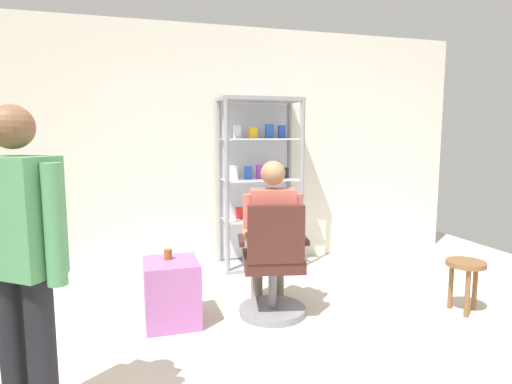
{
  "coord_description": "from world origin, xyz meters",
  "views": [
    {
      "loc": [
        -1.0,
        -1.89,
        1.49
      ],
      "look_at": [
        0.05,
        1.69,
        1.0
      ],
      "focal_mm": 30.22,
      "sensor_mm": 36.0,
      "label": 1
    }
  ],
  "objects_px": {
    "office_chair": "(273,271)",
    "seated_shopkeeper": "(271,228)",
    "display_cabinet_main": "(258,182)",
    "storage_crate": "(172,292)",
    "standing_customer": "(21,257)",
    "wooden_stool": "(465,272)",
    "tea_glass": "(168,254)"
  },
  "relations": [
    {
      "from": "office_chair",
      "to": "seated_shopkeeper",
      "type": "relative_size",
      "value": 0.74
    },
    {
      "from": "display_cabinet_main",
      "to": "storage_crate",
      "type": "distance_m",
      "value": 1.87
    },
    {
      "from": "display_cabinet_main",
      "to": "office_chair",
      "type": "height_order",
      "value": "display_cabinet_main"
    },
    {
      "from": "office_chair",
      "to": "seated_shopkeeper",
      "type": "height_order",
      "value": "seated_shopkeeper"
    },
    {
      "from": "display_cabinet_main",
      "to": "standing_customer",
      "type": "height_order",
      "value": "display_cabinet_main"
    },
    {
      "from": "seated_shopkeeper",
      "to": "standing_customer",
      "type": "height_order",
      "value": "standing_customer"
    },
    {
      "from": "display_cabinet_main",
      "to": "storage_crate",
      "type": "xyz_separation_m",
      "value": [
        -1.11,
        -1.32,
        -0.71
      ]
    },
    {
      "from": "display_cabinet_main",
      "to": "wooden_stool",
      "type": "bearing_deg",
      "value": -54.43
    },
    {
      "from": "standing_customer",
      "to": "wooden_stool",
      "type": "xyz_separation_m",
      "value": [
        3.18,
        0.69,
        -0.58
      ]
    },
    {
      "from": "display_cabinet_main",
      "to": "wooden_stool",
      "type": "height_order",
      "value": "display_cabinet_main"
    },
    {
      "from": "office_chair",
      "to": "wooden_stool",
      "type": "height_order",
      "value": "office_chair"
    },
    {
      "from": "display_cabinet_main",
      "to": "tea_glass",
      "type": "height_order",
      "value": "display_cabinet_main"
    },
    {
      "from": "seated_shopkeeper",
      "to": "standing_customer",
      "type": "distance_m",
      "value": 2.04
    },
    {
      "from": "office_chair",
      "to": "storage_crate",
      "type": "relative_size",
      "value": 1.87
    },
    {
      "from": "standing_customer",
      "to": "wooden_stool",
      "type": "bearing_deg",
      "value": 12.19
    },
    {
      "from": "storage_crate",
      "to": "standing_customer",
      "type": "xyz_separation_m",
      "value": [
        -0.78,
        -1.16,
        0.68
      ]
    },
    {
      "from": "display_cabinet_main",
      "to": "storage_crate",
      "type": "height_order",
      "value": "display_cabinet_main"
    },
    {
      "from": "storage_crate",
      "to": "standing_customer",
      "type": "height_order",
      "value": "standing_customer"
    },
    {
      "from": "display_cabinet_main",
      "to": "wooden_stool",
      "type": "distance_m",
      "value": 2.29
    },
    {
      "from": "storage_crate",
      "to": "standing_customer",
      "type": "bearing_deg",
      "value": -123.99
    },
    {
      "from": "display_cabinet_main",
      "to": "wooden_stool",
      "type": "xyz_separation_m",
      "value": [
        1.28,
        -1.79,
        -0.61
      ]
    },
    {
      "from": "wooden_stool",
      "to": "storage_crate",
      "type": "bearing_deg",
      "value": 168.77
    },
    {
      "from": "seated_shopkeeper",
      "to": "storage_crate",
      "type": "relative_size",
      "value": 2.52
    },
    {
      "from": "office_chair",
      "to": "seated_shopkeeper",
      "type": "bearing_deg",
      "value": 78.11
    },
    {
      "from": "display_cabinet_main",
      "to": "storage_crate",
      "type": "relative_size",
      "value": 3.71
    },
    {
      "from": "office_chair",
      "to": "standing_customer",
      "type": "bearing_deg",
      "value": -146.68
    },
    {
      "from": "seated_shopkeeper",
      "to": "tea_glass",
      "type": "relative_size",
      "value": 15.54
    },
    {
      "from": "seated_shopkeeper",
      "to": "storage_crate",
      "type": "distance_m",
      "value": 0.96
    },
    {
      "from": "standing_customer",
      "to": "display_cabinet_main",
      "type": "bearing_deg",
      "value": 52.57
    },
    {
      "from": "seated_shopkeeper",
      "to": "standing_customer",
      "type": "relative_size",
      "value": 0.79
    },
    {
      "from": "seated_shopkeeper",
      "to": "display_cabinet_main",
      "type": "bearing_deg",
      "value": 78.1
    },
    {
      "from": "office_chair",
      "to": "standing_customer",
      "type": "distance_m",
      "value": 1.99
    }
  ]
}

